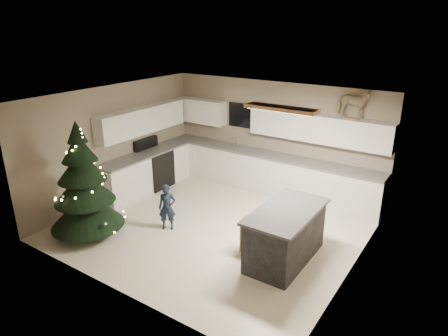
{
  "coord_description": "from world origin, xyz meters",
  "views": [
    {
      "loc": [
        4.13,
        -5.84,
        3.92
      ],
      "look_at": [
        0.0,
        0.35,
        1.15
      ],
      "focal_mm": 32.0,
      "sensor_mm": 36.0,
      "label": 1
    }
  ],
  "objects_px": {
    "toddler": "(167,207)",
    "rocking_horse": "(353,104)",
    "christmas_tree": "(84,190)",
    "island": "(285,235)",
    "bar_stool": "(250,227)"
  },
  "relations": [
    {
      "from": "christmas_tree",
      "to": "island",
      "type": "bearing_deg",
      "value": 20.41
    },
    {
      "from": "toddler",
      "to": "rocking_horse",
      "type": "distance_m",
      "value": 4.29
    },
    {
      "from": "christmas_tree",
      "to": "toddler",
      "type": "xyz_separation_m",
      "value": [
        1.13,
        1.01,
        -0.47
      ]
    },
    {
      "from": "bar_stool",
      "to": "toddler",
      "type": "xyz_separation_m",
      "value": [
        -1.77,
        -0.19,
        -0.01
      ]
    },
    {
      "from": "island",
      "to": "christmas_tree",
      "type": "bearing_deg",
      "value": -159.59
    },
    {
      "from": "bar_stool",
      "to": "toddler",
      "type": "height_order",
      "value": "toddler"
    },
    {
      "from": "bar_stool",
      "to": "christmas_tree",
      "type": "height_order",
      "value": "christmas_tree"
    },
    {
      "from": "bar_stool",
      "to": "toddler",
      "type": "bearing_deg",
      "value": -173.75
    },
    {
      "from": "island",
      "to": "rocking_horse",
      "type": "bearing_deg",
      "value": 86.73
    },
    {
      "from": "bar_stool",
      "to": "rocking_horse",
      "type": "xyz_separation_m",
      "value": [
        0.78,
        2.72,
        1.84
      ]
    },
    {
      "from": "island",
      "to": "christmas_tree",
      "type": "height_order",
      "value": "christmas_tree"
    },
    {
      "from": "christmas_tree",
      "to": "bar_stool",
      "type": "bearing_deg",
      "value": 22.58
    },
    {
      "from": "christmas_tree",
      "to": "rocking_horse",
      "type": "bearing_deg",
      "value": 46.81
    },
    {
      "from": "christmas_tree",
      "to": "rocking_horse",
      "type": "distance_m",
      "value": 5.56
    },
    {
      "from": "toddler",
      "to": "rocking_horse",
      "type": "height_order",
      "value": "rocking_horse"
    }
  ]
}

